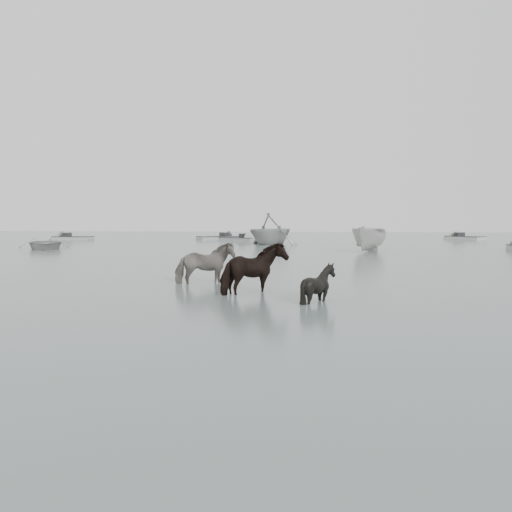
% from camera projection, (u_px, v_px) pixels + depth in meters
% --- Properties ---
extents(ground, '(140.00, 140.00, 0.00)m').
position_uv_depth(ground, '(242.00, 290.00, 14.43)').
color(ground, slate).
rests_on(ground, ground).
extents(pony_pinto, '(2.04, 1.47, 1.57)m').
position_uv_depth(pony_pinto, '(205.00, 259.00, 15.94)').
color(pony_pinto, black).
rests_on(pony_pinto, ground).
extents(pony_dark, '(1.88, 2.02, 1.64)m').
position_uv_depth(pony_dark, '(255.00, 264.00, 13.76)').
color(pony_dark, black).
rests_on(pony_dark, ground).
extents(pony_black, '(1.36, 1.26, 1.27)m').
position_uv_depth(pony_black, '(318.00, 276.00, 12.45)').
color(pony_black, black).
rests_on(pony_black, ground).
extents(rowboat_lead, '(5.34, 5.78, 0.98)m').
position_uv_depth(rowboat_lead, '(45.00, 242.00, 34.73)').
color(rowboat_lead, '#BCBBB7').
rests_on(rowboat_lead, ground).
extents(rowboat_trail, '(6.59, 6.79, 2.73)m').
position_uv_depth(rowboat_trail, '(271.00, 228.00, 41.03)').
color(rowboat_trail, '#A8ABA9').
rests_on(rowboat_trail, ground).
extents(boat_small, '(3.23, 4.84, 1.75)m').
position_uv_depth(boat_small, '(370.00, 238.00, 32.03)').
color(boat_small, beige).
rests_on(boat_small, ground).
extents(skiff_outer, '(5.25, 1.72, 0.75)m').
position_uv_depth(skiff_outer, '(73.00, 236.00, 49.60)').
color(skiff_outer, '#A6A6A1').
rests_on(skiff_outer, ground).
extents(skiff_mid, '(5.41, 4.11, 0.75)m').
position_uv_depth(skiff_mid, '(239.00, 237.00, 46.97)').
color(skiff_mid, '#969896').
rests_on(skiff_mid, ground).
extents(skiff_star, '(4.52, 5.04, 0.75)m').
position_uv_depth(skiff_star, '(465.00, 236.00, 50.00)').
color(skiff_star, beige).
rests_on(skiff_star, ground).
extents(skiff_far, '(5.48, 4.75, 0.75)m').
position_uv_depth(skiff_far, '(218.00, 236.00, 50.02)').
color(skiff_far, '#A7AAA7').
rests_on(skiff_far, ground).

